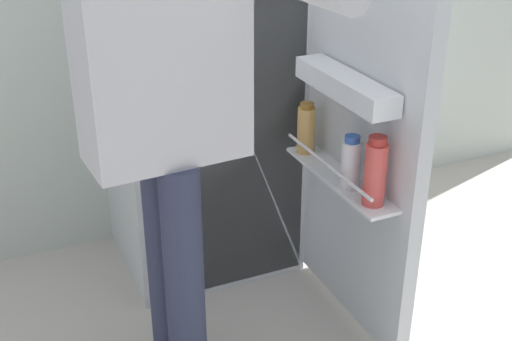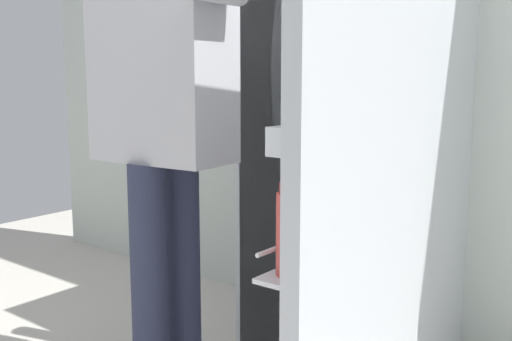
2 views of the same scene
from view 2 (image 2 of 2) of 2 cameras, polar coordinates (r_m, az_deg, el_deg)
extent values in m
cube|color=beige|center=(2.56, 13.32, 13.88)|extent=(4.40, 0.10, 2.59)
cube|color=silver|center=(2.26, 9.36, 3.95)|extent=(0.68, 0.57, 1.75)
cube|color=white|center=(2.02, 5.51, 3.43)|extent=(0.64, 0.01, 1.71)
cube|color=white|center=(2.05, 6.24, 5.77)|extent=(0.60, 0.09, 0.01)
cube|color=silver|center=(1.54, 10.29, 1.59)|extent=(0.05, 0.66, 1.69)
cube|color=white|center=(1.65, 7.43, -8.16)|extent=(0.11, 0.57, 0.01)
cylinder|color=silver|center=(1.65, 5.95, -5.85)|extent=(0.01, 0.55, 0.01)
cube|color=white|center=(1.58, 7.68, 3.36)|extent=(0.10, 0.48, 0.07)
cylinder|color=white|center=(1.56, 5.73, -5.79)|extent=(0.06, 0.06, 0.16)
cylinder|color=#335BB2|center=(1.54, 5.78, -2.52)|extent=(0.05, 0.05, 0.02)
cylinder|color=#DB4C47|center=(1.45, 3.29, -6.09)|extent=(0.07, 0.07, 0.20)
cylinder|color=#B22D28|center=(1.42, 3.33, -1.67)|extent=(0.06, 0.06, 0.03)
cylinder|color=tan|center=(1.82, 10.93, -3.61)|extent=(0.07, 0.07, 0.17)
cylinder|color=#996623|center=(1.80, 11.01, -0.68)|extent=(0.05, 0.05, 0.02)
cylinder|color=#2D334C|center=(2.09, -6.97, -9.77)|extent=(0.12, 0.12, 0.80)
cylinder|color=#2D334C|center=(1.98, -10.04, -10.94)|extent=(0.12, 0.12, 0.80)
cube|color=silver|center=(1.92, -8.94, 9.30)|extent=(0.46, 0.25, 0.57)
cylinder|color=silver|center=(2.09, -4.74, 8.71)|extent=(0.08, 0.08, 0.53)
camera|label=1|loc=(1.98, -65.76, 19.35)|focal=46.74mm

